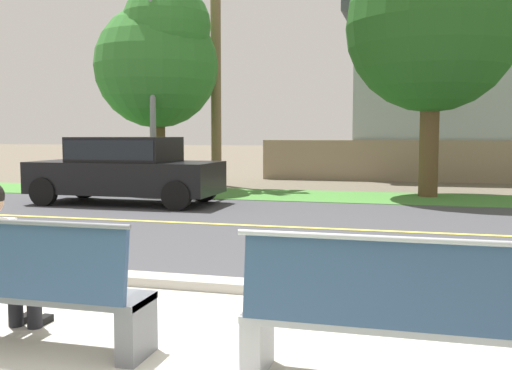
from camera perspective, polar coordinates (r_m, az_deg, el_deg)
ground_plane at (r=11.43m, az=7.65°, el=-3.11°), size 140.00×140.00×0.00m
sidewalk_pavement at (r=4.21m, az=-6.12°, el=-17.32°), size 44.00×3.60×0.01m
curb_edge at (r=5.96m, az=0.70°, el=-10.05°), size 44.00×0.30×0.11m
street_asphalt at (r=9.96m, az=6.56°, el=-4.28°), size 52.00×8.00×0.01m
road_centre_line at (r=9.96m, az=6.56°, el=-4.25°), size 48.00×0.14×0.01m
far_verge_grass at (r=15.06m, az=9.41°, el=-1.16°), size 48.00×2.80×0.02m
bench_left at (r=4.69m, az=-22.35°, el=-9.46°), size 1.99×0.48×1.01m
bench_right at (r=3.78m, az=13.91°, el=-12.72°), size 1.99×0.48×1.01m
seated_person_white at (r=4.94m, az=-23.80°, el=-6.25°), size 0.52×0.68×1.25m
car_black_near at (r=13.70m, az=-12.65°, el=1.73°), size 4.30×1.86×1.54m
streetlamp at (r=16.39m, az=-9.89°, el=14.44°), size 0.24×2.10×7.60m
shade_tree_far_left at (r=17.46m, az=-9.47°, el=12.27°), size 3.58×3.58×5.91m
shade_tree_left at (r=15.71m, az=17.42°, el=15.85°), size 4.31×4.31×7.11m
garden_wall at (r=20.43m, az=18.80°, el=2.19°), size 13.00×0.36×1.40m
house_across_street at (r=23.86m, az=23.22°, el=8.49°), size 11.50×6.91×6.37m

